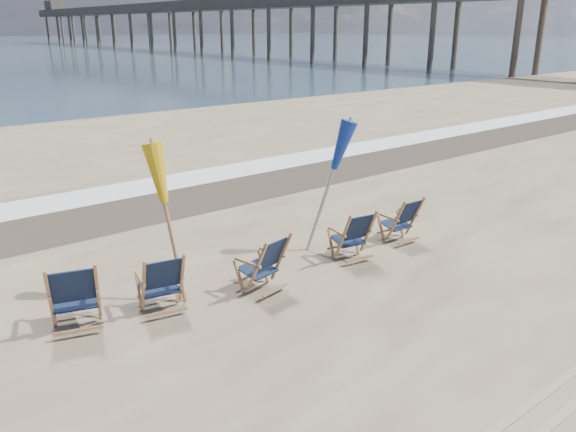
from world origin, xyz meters
The scene contains 10 objects.
surf_foam centered at (0.00, 8.30, 0.00)m, with size 200.00×1.40×0.01m, color silver.
wet_sand_strip centered at (0.00, 6.80, 0.00)m, with size 200.00×2.60×0.00m, color #42362A.
beach_chair_0 centered at (-3.18, 2.15, 0.52)m, with size 0.66×0.74×1.03m, color #121C36, non-canonical shape.
beach_chair_1 centered at (-2.08, 1.93, 0.47)m, with size 0.60×0.68×0.94m, color #121C36, non-canonical shape.
beach_chair_2 centered at (-0.55, 1.66, 0.47)m, with size 0.61×0.68×0.95m, color #121C36, non-canonical shape.
beach_chair_3 centered at (1.31, 1.64, 0.46)m, with size 0.59×0.67×0.93m, color #121C36, non-canonical shape.
beach_chair_4 centered at (2.61, 1.71, 0.45)m, with size 0.58×0.65×0.90m, color #121C36, non-canonical shape.
umbrella_yellow centered at (-1.98, 2.40, 1.77)m, with size 0.30×0.30×2.30m.
umbrella_blue centered at (1.00, 2.41, 1.84)m, with size 0.30×0.30×2.38m.
fishing_pier centered at (38.00, 74.00, 4.65)m, with size 4.40×140.00×9.30m, color brown, non-canonical shape.
Camera 1 is at (-5.30, -4.53, 3.81)m, focal length 35.00 mm.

